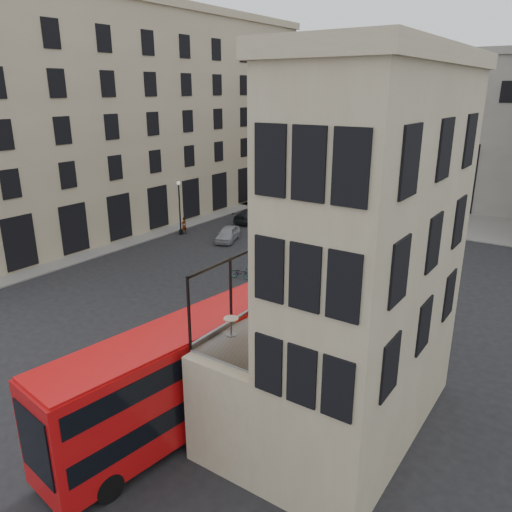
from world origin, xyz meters
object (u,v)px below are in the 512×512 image
Objects in this scene: street_lamp_a at (180,211)px; cyclist at (252,267)px; cafe_table_mid at (266,299)px; pedestrian_a at (252,208)px; cafe_chair_d at (343,294)px; car_a at (228,234)px; car_b at (339,219)px; bus_far at (332,190)px; bus_near at (176,375)px; car_c at (251,216)px; cafe_table_near at (231,324)px; cafe_chair_b at (306,319)px; cafe_chair_c at (327,305)px; pedestrian_e at (184,226)px; traffic_light_far at (254,196)px; pedestrian_c at (349,217)px; pedestrian_b at (355,210)px; cafe_chair_a at (269,350)px; pedestrian_d at (417,232)px; traffic_light_near at (288,256)px; bicycle at (241,273)px; cafe_table_far at (314,280)px; street_lamp_b at (351,197)px.

cyclist is (12.71, -5.74, -1.56)m from street_lamp_a.
cafe_table_mid is (9.70, -12.81, 4.31)m from cyclist.
pedestrian_a is 2.14× the size of cafe_chair_d.
car_b is (6.09, 11.50, -0.03)m from car_a.
bus_far is 2.93× the size of car_b.
bus_near reaches higher than car_c.
cafe_chair_b is at bearing 50.25° from cafe_table_near.
bus_near reaches higher than cyclist.
cafe_table_near is 0.75× the size of cafe_chair_c.
traffic_light_far is at bearing 170.79° from pedestrian_e.
traffic_light_far is at bearing 15.31° from pedestrian_c.
pedestrian_b is 2.34× the size of cafe_chair_a.
cafe_chair_a reaches higher than bus_far.
pedestrian_c is 2.61× the size of cafe_table_near.
pedestrian_d is at bearing 98.65° from cafe_chair_b.
traffic_light_near reaches higher than pedestrian_c.
cafe_table_near is at bearing -140.95° from pedestrian_b.
car_b is 18.86m from bicycle.
cafe_table_mid is (14.42, -35.89, 2.51)m from bus_far.
traffic_light_far is at bearing 123.35° from cafe_table_near.
car_a is 25.77m from cafe_chair_d.
pedestrian_e is at bearing 145.74° from cafe_table_far.
cafe_table_far is at bearing 57.13° from pedestrian_e.
cafe_chair_b is (1.56, -3.60, -0.23)m from cafe_table_far.
bus_near is 7.03m from cafe_chair_c.
traffic_light_far is 2.27× the size of cyclist.
cafe_chair_c reaches higher than cafe_chair_b.
bus_far is 2.43× the size of car_c.
traffic_light_far is 37.49m from cafe_table_near.
cafe_table_mid is (10.86, -34.66, 4.27)m from pedestrian_b.
pedestrian_d is (7.84, 17.80, 0.39)m from bicycle.
bicycle is (10.13, -16.45, -1.99)m from traffic_light_far.
traffic_light_far reaches higher than pedestrian_b.
pedestrian_a is at bearing 125.84° from cafe_chair_a.
cafe_chair_c is 1.17× the size of cafe_chair_d.
street_lamp_b is 33.58m from cafe_table_far.
cyclist is at bearing 137.27° from cafe_table_far.
bicycle is 2.27× the size of cafe_table_near.
cafe_chair_d is at bearing -63.13° from bus_far.
bus_far is at bearing 62.32° from pedestrian_a.
bicycle is at bearing -67.63° from car_a.
traffic_light_near is 0.71× the size of street_lamp_a.
traffic_light_far is 2.17× the size of pedestrian_b.
pedestrian_e is at bearing 54.79° from cyclist.
bicycle is 18.80m from pedestrian_c.
car_b is at bearing 27.30° from pedestrian_a.
cafe_chair_b reaches higher than pedestrian_a.
pedestrian_b is at bearing -9.92° from bicycle.
cafe_chair_d reaches higher than pedestrian_a.
pedestrian_c is at bearing 107.90° from cafe_table_mid.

